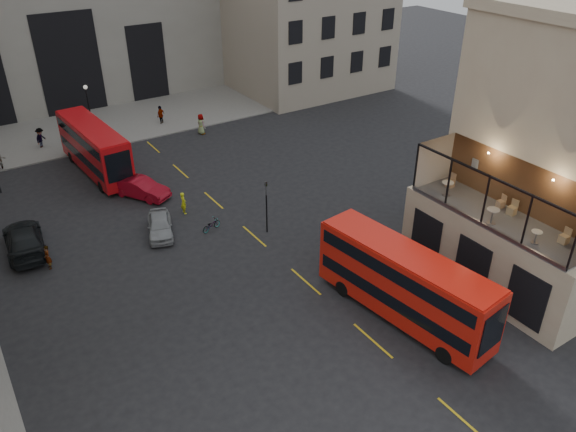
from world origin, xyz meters
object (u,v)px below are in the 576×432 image
cyclist (183,203)px  car_c (24,240)px  street_lamp_b (91,117)px  cafe_chair_a (564,239)px  bicycle (211,225)px  pedestrian_a (0,160)px  pedestrian_b (41,138)px  cafe_table_far (447,187)px  cafe_table_near (536,235)px  traffic_light_near (266,200)px  bus_near (404,282)px  pedestrian_e (48,257)px  cafe_chair_b (512,210)px  cafe_chair_d (450,183)px  car_a (160,225)px  cafe_chair_c (501,204)px  car_b (141,188)px  cafe_table_mid (493,214)px  pedestrian_d (201,124)px  pedestrian_c (161,115)px

cyclist → car_c: bearing=85.7°
street_lamp_b → cafe_chair_a: (13.08, -37.45, 2.46)m
bicycle → pedestrian_a: pedestrian_a is taller
pedestrian_b → cafe_table_far: bearing=-111.3°
bicycle → cafe_table_near: cafe_table_near is taller
traffic_light_near → cafe_table_near: 16.40m
car_c → bus_near: bearing=135.6°
pedestrian_e → cafe_chair_b: bearing=50.0°
cafe_chair_d → bicycle: bearing=137.0°
car_a → pedestrian_e: size_ratio=2.51×
bus_near → cafe_chair_b: size_ratio=12.31×
car_a → cafe_chair_c: cafe_chair_c is taller
cafe_table_near → cafe_chair_d: (1.14, 6.66, -0.19)m
car_a → car_b: (0.85, 5.76, 0.07)m
cafe_table_near → cafe_table_far: size_ratio=0.80×
pedestrian_b → cafe_chair_b: cafe_chair_b is taller
car_a → car_b: size_ratio=0.88×
traffic_light_near → car_a: traffic_light_near is taller
car_a → cafe_chair_d: 18.79m
car_a → cafe_chair_a: (14.16, -19.15, 4.18)m
cafe_table_mid → cafe_chair_b: cafe_chair_b is taller
traffic_light_near → cyclist: 6.72m
cafe_chair_c → pedestrian_e: bearing=145.4°
street_lamp_b → pedestrian_e: (-8.25, -18.33, -1.61)m
pedestrian_e → traffic_light_near: bearing=70.8°
traffic_light_near → car_a: bearing=148.7°
traffic_light_near → pedestrian_a: size_ratio=1.98×
cafe_table_mid → cafe_chair_c: 2.07m
pedestrian_a → cafe_chair_d: cafe_chair_d is taller
traffic_light_near → cafe_chair_b: cafe_chair_b is taller
pedestrian_d → cafe_table_mid: (2.56, -30.70, 4.19)m
car_b → cafe_chair_b: cafe_chair_b is taller
bicycle → pedestrian_c: bearing=-29.5°
car_b → pedestrian_c: pedestrian_c is taller
cafe_chair_b → pedestrian_c: bearing=100.4°
cyclist → pedestrian_a: size_ratio=0.85×
car_b → car_c: size_ratio=0.79×
bicycle → pedestrian_c: 21.31m
cafe_chair_b → car_b: bearing=122.1°
cafe_table_near → pedestrian_a: bearing=120.0°
bicycle → cafe_chair_d: cafe_chair_d is taller
street_lamp_b → cafe_chair_c: 36.00m
car_c → street_lamp_b: bearing=-115.7°
car_c → cafe_chair_a: cafe_chair_a is taller
cyclist → bus_near: bearing=-161.6°
bicycle → pedestrian_d: pedestrian_d is taller
cafe_table_mid → cafe_table_near: bearing=-84.0°
cafe_chair_c → pedestrian_b: bearing=117.3°
pedestrian_a → cafe_chair_d: (21.20, -28.12, 3.90)m
traffic_light_near → cafe_table_far: (7.03, -8.63, 2.73)m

